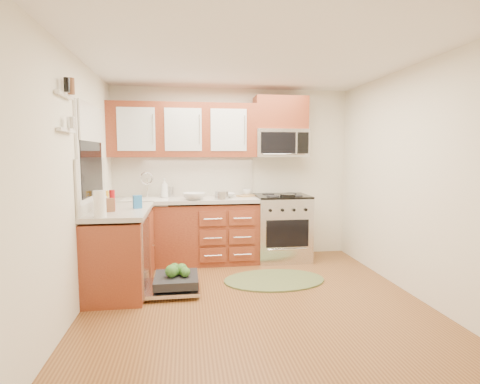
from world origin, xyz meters
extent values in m
plane|color=brown|center=(0.00, 0.00, 0.00)|extent=(3.50, 3.50, 0.00)
plane|color=white|center=(0.00, 0.00, 2.50)|extent=(3.50, 3.50, 0.00)
cube|color=silver|center=(0.00, 1.75, 1.25)|extent=(3.50, 0.04, 2.50)
cube|color=silver|center=(0.00, -1.75, 1.25)|extent=(3.50, 0.04, 2.50)
cube|color=silver|center=(-1.75, 0.00, 1.25)|extent=(0.04, 3.50, 2.50)
cube|color=silver|center=(1.75, 0.00, 1.25)|extent=(0.04, 3.50, 2.50)
cube|color=maroon|center=(-0.73, 1.45, 0.42)|extent=(2.05, 0.60, 0.85)
cube|color=maroon|center=(-1.45, 0.52, 0.42)|extent=(0.60, 1.25, 0.85)
cube|color=beige|center=(-0.72, 1.44, 0.90)|extent=(2.07, 0.64, 0.05)
cube|color=beige|center=(-1.44, 0.53, 0.90)|extent=(0.64, 1.27, 0.05)
cube|color=silver|center=(-0.73, 1.74, 1.21)|extent=(2.05, 0.02, 0.57)
cube|color=silver|center=(-1.74, 0.52, 1.21)|extent=(0.02, 1.25, 0.57)
cube|color=maroon|center=(0.68, 1.57, 2.13)|extent=(0.76, 0.35, 0.47)
cube|color=white|center=(-1.71, 0.50, 1.88)|extent=(0.02, 0.96, 0.40)
cube|color=white|center=(-1.72, -0.35, 2.05)|extent=(0.04, 0.40, 0.03)
cube|color=white|center=(-1.72, -0.35, 1.75)|extent=(0.04, 0.40, 0.03)
cylinder|color=black|center=(0.70, 1.18, 0.97)|extent=(0.23, 0.23, 0.04)
cylinder|color=silver|center=(-0.22, 1.23, 0.98)|extent=(0.21, 0.21, 0.11)
cube|color=tan|center=(0.18, 1.55, 0.93)|extent=(0.31, 0.26, 0.02)
cylinder|color=silver|center=(-0.91, 1.65, 1.00)|extent=(0.12, 0.12, 0.15)
cylinder|color=white|center=(-1.54, -0.02, 1.06)|extent=(0.16, 0.16, 0.26)
cylinder|color=orange|center=(-1.62, 0.67, 1.02)|extent=(0.08, 0.08, 0.20)
cylinder|color=#B40F14|center=(-1.51, 0.43, 1.04)|extent=(0.06, 0.06, 0.22)
cube|color=brown|center=(-1.54, 0.33, 1.00)|extent=(0.17, 0.15, 0.14)
cube|color=#276DB9|center=(-1.25, 0.54, 1.00)|extent=(0.11, 0.09, 0.15)
imported|color=#999999|center=(-0.16, 1.43, 0.96)|extent=(0.34, 0.34, 0.07)
imported|color=#999999|center=(-0.59, 1.25, 0.97)|extent=(0.35, 0.35, 0.09)
imported|color=#999999|center=(0.20, 1.65, 0.97)|extent=(0.15, 0.15, 0.10)
imported|color=#999999|center=(-1.00, 1.51, 1.06)|extent=(0.13, 0.13, 0.28)
imported|color=#999999|center=(-1.62, 0.65, 1.01)|extent=(0.08, 0.08, 0.17)
imported|color=#999999|center=(-1.62, 0.87, 1.00)|extent=(0.13, 0.13, 0.16)
camera|label=1|loc=(-0.69, -3.82, 1.55)|focal=28.00mm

